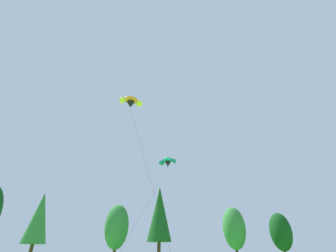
{
  "coord_description": "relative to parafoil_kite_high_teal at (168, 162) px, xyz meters",
  "views": [
    {
      "loc": [
        -2.37,
        6.32,
        2.14
      ],
      "look_at": [
        -1.72,
        24.36,
        11.88
      ],
      "focal_mm": 24.81,
      "sensor_mm": 36.0,
      "label": 1
    }
  ],
  "objects": [
    {
      "name": "parafoil_kite_mid_orange",
      "position": [
        -5.08,
        -8.4,
        5.08
      ],
      "size": [
        6.48,
        10.36,
        18.7
      ],
      "color": "orange"
    },
    {
      "name": "treeline_tree_b",
      "position": [
        -24.13,
        14.69,
        -6.21
      ],
      "size": [
        4.35,
        4.35,
        12.51
      ],
      "color": "#472D19",
      "rests_on": "ground_plane"
    },
    {
      "name": "treeline_tree_e",
      "position": [
        14.53,
        18.64,
        -7.67
      ],
      "size": [
        4.65,
        4.65,
        10.55
      ],
      "color": "#472D19",
      "rests_on": "ground_plane"
    },
    {
      "name": "treeline_tree_d",
      "position": [
        -1.09,
        15.8,
        -5.19
      ],
      "size": [
        4.71,
        4.71,
        14.14
      ],
      "color": "#472D19",
      "rests_on": "ground_plane"
    },
    {
      "name": "treeline_tree_f",
      "position": [
        24.19,
        18.48,
        -8.37
      ],
      "size": [
        4.33,
        4.33,
        9.38
      ],
      "color": "#472D19",
      "rests_on": "ground_plane"
    },
    {
      "name": "treeline_tree_c",
      "position": [
        -9.58,
        17.04,
        -7.58
      ],
      "size": [
        4.69,
        4.69,
        10.69
      ],
      "color": "#472D19",
      "rests_on": "ground_plane"
    },
    {
      "name": "parafoil_kite_high_teal",
      "position": [
        0.0,
        0.0,
        0.0
      ],
      "size": [
        5.8,
        14.31,
        13.15
      ],
      "color": "teal"
    }
  ]
}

